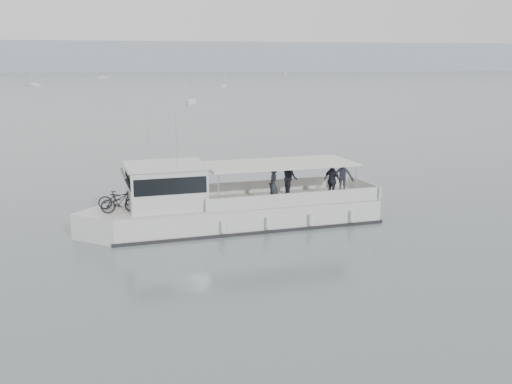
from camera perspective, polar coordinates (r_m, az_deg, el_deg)
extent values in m
plane|color=#525D60|center=(25.93, -8.62, -4.54)|extent=(1400.00, 1400.00, 0.00)
cube|color=#939EA8|center=(584.81, -10.92, 13.09)|extent=(1400.00, 90.00, 28.00)
cube|color=silver|center=(27.58, -1.02, -2.32)|extent=(13.01, 4.83, 1.38)
cube|color=silver|center=(26.57, -14.31, -3.31)|extent=(3.42, 3.42, 1.38)
cube|color=beige|center=(27.41, -1.03, -0.93)|extent=(13.01, 4.83, 0.06)
cube|color=black|center=(27.69, -1.02, -3.17)|extent=(13.24, 4.98, 0.19)
cube|color=silver|center=(29.42, 1.64, 0.65)|extent=(8.43, 1.08, 0.64)
cube|color=silver|center=(26.43, 3.94, -0.76)|extent=(8.43, 1.08, 0.64)
cube|color=silver|center=(29.68, 10.72, 0.53)|extent=(0.50, 3.38, 0.64)
cube|color=silver|center=(26.41, -9.00, 0.51)|extent=(3.70, 3.23, 1.91)
cube|color=black|center=(26.20, -12.56, 0.62)|extent=(0.90, 2.70, 1.23)
cube|color=black|center=(26.35, -9.02, 1.18)|extent=(3.49, 3.25, 0.74)
cube|color=silver|center=(26.22, -9.07, 2.66)|extent=(3.93, 3.47, 0.11)
cube|color=silver|center=(27.57, 2.34, 2.85)|extent=(7.52, 3.99, 0.08)
cylinder|color=silver|center=(25.39, -3.76, -0.03)|extent=(0.07, 0.07, 1.75)
cylinder|color=silver|center=(28.22, -5.19, 1.23)|extent=(0.07, 0.07, 1.75)
cylinder|color=silver|center=(27.73, 9.97, 0.89)|extent=(0.07, 0.07, 1.75)
cylinder|color=silver|center=(30.34, 7.42, 1.98)|extent=(0.07, 0.07, 1.75)
cylinder|color=silver|center=(26.88, -10.82, 5.80)|extent=(0.04, 0.04, 2.75)
cylinder|color=silver|center=(25.38, -7.97, 5.03)|extent=(0.04, 0.04, 2.33)
cylinder|color=silver|center=(25.43, -3.28, -3.52)|extent=(0.28, 0.28, 0.53)
cylinder|color=silver|center=(26.01, 1.26, -3.13)|extent=(0.28, 0.28, 0.53)
cylinder|color=silver|center=(26.73, 5.57, -2.75)|extent=(0.28, 0.28, 0.53)
cylinder|color=silver|center=(27.60, 9.63, -2.37)|extent=(0.28, 0.28, 0.53)
imported|color=black|center=(26.72, -13.59, -0.60)|extent=(1.88, 0.84, 0.95)
imported|color=black|center=(25.89, -13.46, -0.96)|extent=(1.72, 0.66, 1.01)
imported|color=#252732|center=(26.64, 1.73, 0.63)|extent=(0.45, 0.67, 1.78)
imported|color=#252732|center=(28.70, 3.42, 1.49)|extent=(0.72, 0.90, 1.78)
imported|color=#252732|center=(28.10, 7.65, 1.16)|extent=(0.88, 1.12, 1.78)
imported|color=#252732|center=(29.49, 8.65, 1.67)|extent=(1.31, 1.03, 1.78)
cube|color=silver|center=(114.22, -6.48, 8.93)|extent=(1.72, 5.37, 0.75)
cube|color=silver|center=(114.20, -6.49, 9.09)|extent=(1.51, 1.88, 0.45)
cylinder|color=silver|center=(114.06, -6.52, 10.56)|extent=(0.08, 0.08, 5.91)
cube|color=silver|center=(221.71, -21.49, 9.93)|extent=(7.15, 9.42, 0.75)
cube|color=silver|center=(221.70, -21.50, 10.01)|extent=(3.84, 4.07, 0.45)
cylinder|color=silver|center=(221.60, -21.60, 11.31)|extent=(0.08, 0.08, 10.11)
cube|color=silver|center=(197.79, -3.15, 10.55)|extent=(3.70, 6.83, 0.75)
cube|color=silver|center=(197.78, -3.15, 10.64)|extent=(2.35, 2.67, 0.45)
cylinder|color=silver|center=(197.68, -3.16, 11.67)|extent=(0.08, 0.08, 7.17)
cube|color=silver|center=(329.96, -15.00, 10.99)|extent=(6.21, 2.24, 0.75)
cube|color=silver|center=(329.95, -15.00, 11.05)|extent=(2.22, 1.81, 0.45)
cylinder|color=silver|center=(329.90, -15.03, 11.63)|extent=(0.08, 0.08, 6.74)
cube|color=silver|center=(432.75, 2.78, 11.70)|extent=(4.24, 6.01, 0.75)
cube|color=silver|center=(432.75, 2.78, 11.74)|extent=(2.36, 2.54, 0.45)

